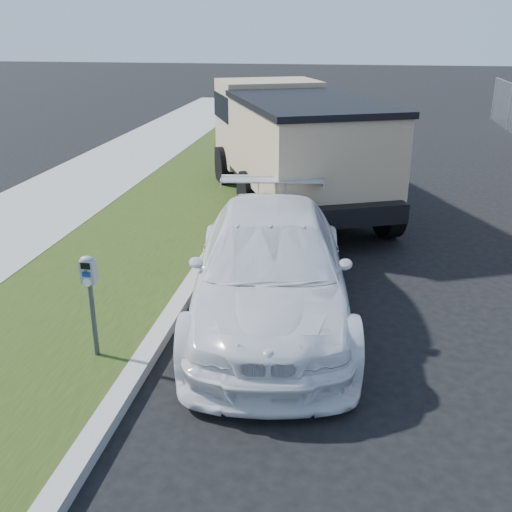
# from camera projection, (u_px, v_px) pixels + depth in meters

# --- Properties ---
(ground) EXTENTS (120.00, 120.00, 0.00)m
(ground) POSITION_uv_depth(u_px,v_px,m) (353.00, 364.00, 7.54)
(ground) COLOR black
(ground) RESTS_ON ground
(streetside) EXTENTS (6.12, 50.00, 0.15)m
(streetside) POSITION_uv_depth(u_px,v_px,m) (23.00, 272.00, 10.17)
(streetside) COLOR gray
(streetside) RESTS_ON ground
(parking_meter) EXTENTS (0.19, 0.13, 1.33)m
(parking_meter) POSITION_uv_depth(u_px,v_px,m) (90.00, 285.00, 7.17)
(parking_meter) COLOR #3F4247
(parking_meter) RESTS_ON ground
(white_wagon) EXTENTS (2.81, 5.56, 1.55)m
(white_wagon) POSITION_uv_depth(u_px,v_px,m) (272.00, 267.00, 8.54)
(white_wagon) COLOR white
(white_wagon) RESTS_ON ground
(dump_truck) EXTENTS (4.91, 7.23, 2.67)m
(dump_truck) POSITION_uv_depth(u_px,v_px,m) (291.00, 140.00, 13.75)
(dump_truck) COLOR black
(dump_truck) RESTS_ON ground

